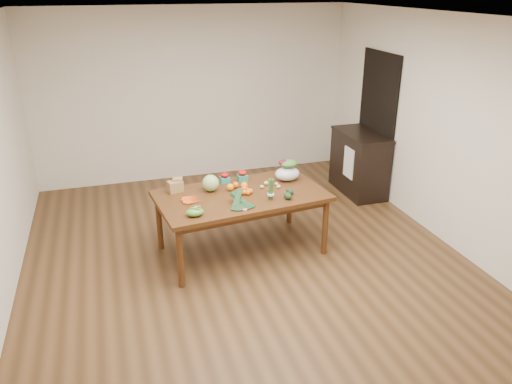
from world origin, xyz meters
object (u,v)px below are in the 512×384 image
object	(u,v)px
cabinet	(359,163)
cabbage	(211,183)
paper_bag	(175,185)
asparagus_bundle	(271,189)
mandarin_cluster	(244,190)
kale_bunch	(241,200)
dining_table	(241,223)
salad_bag	(287,171)

from	to	relation	value
cabinet	cabbage	world-z (taller)	cabbage
paper_bag	asparagus_bundle	size ratio (longest dim) A/B	0.88
cabbage	mandarin_cluster	bearing A→B (deg)	-29.05
kale_bunch	mandarin_cluster	bearing A→B (deg)	62.29
cabinet	paper_bag	size ratio (longest dim) A/B	4.62
cabbage	dining_table	bearing A→B (deg)	-30.71
asparagus_bundle	salad_bag	bearing A→B (deg)	45.67
paper_bag	mandarin_cluster	world-z (taller)	paper_bag
mandarin_cluster	asparagus_bundle	xyz separation A→B (m)	(0.24, -0.25, 0.08)
cabinet	mandarin_cluster	distance (m)	2.53
mandarin_cluster	asparagus_bundle	distance (m)	0.35
paper_bag	mandarin_cluster	distance (m)	0.81
kale_bunch	asparagus_bundle	world-z (taller)	asparagus_bundle
cabbage	mandarin_cluster	world-z (taller)	cabbage
dining_table	asparagus_bundle	xyz separation A→B (m)	(0.27, -0.26, 0.50)
cabinet	mandarin_cluster	bearing A→B (deg)	-149.97
mandarin_cluster	salad_bag	world-z (taller)	salad_bag
cabinet	salad_bag	world-z (taller)	salad_bag
kale_bunch	salad_bag	distance (m)	0.96
paper_bag	cabbage	world-z (taller)	cabbage
cabinet	dining_table	bearing A→B (deg)	-150.54
paper_bag	asparagus_bundle	world-z (taller)	asparagus_bundle
cabinet	salad_bag	distance (m)	1.89
mandarin_cluster	salad_bag	bearing A→B (deg)	21.79
dining_table	cabinet	bearing A→B (deg)	22.77
asparagus_bundle	cabinet	bearing A→B (deg)	31.19
cabbage	asparagus_bundle	distance (m)	0.74
salad_bag	kale_bunch	bearing A→B (deg)	-141.64
paper_bag	kale_bunch	xyz separation A→B (m)	(0.61, -0.64, 0.00)
mandarin_cluster	kale_bunch	distance (m)	0.38
cabbage	kale_bunch	world-z (taller)	cabbage
kale_bunch	asparagus_bundle	xyz separation A→B (m)	(0.37, 0.10, 0.05)
cabinet	kale_bunch	distance (m)	2.83
dining_table	kale_bunch	size ratio (longest dim) A/B	4.79
cabbage	kale_bunch	bearing A→B (deg)	-68.31
cabbage	cabinet	bearing A→B (deg)	22.80
dining_table	cabinet	distance (m)	2.54
paper_bag	asparagus_bundle	xyz separation A→B (m)	(0.99, -0.54, 0.05)
paper_bag	cabbage	distance (m)	0.41
paper_bag	asparagus_bundle	distance (m)	1.13
dining_table	cabinet	xyz separation A→B (m)	(2.21, 1.25, 0.10)
kale_bunch	paper_bag	bearing A→B (deg)	127.00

